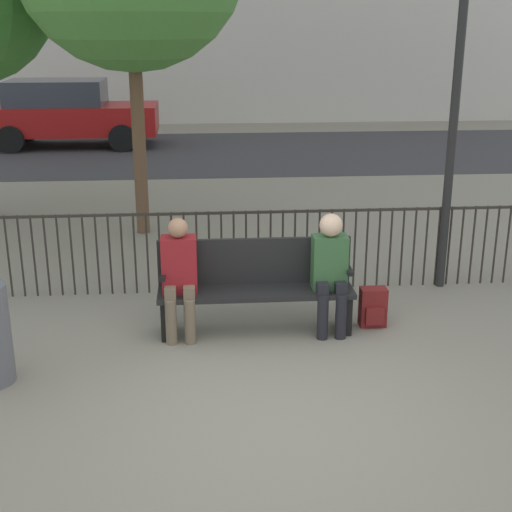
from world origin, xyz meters
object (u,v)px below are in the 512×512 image
Objects in this scene: park_bench at (255,282)px; parked_car_0 at (67,112)px; seated_person_0 at (179,272)px; lamp_post at (458,70)px; backpack at (373,308)px; seated_person_1 at (330,267)px.

parked_car_0 is (-3.75, 11.41, 0.34)m from park_bench.
parked_car_0 is (-3.00, 11.55, 0.17)m from seated_person_0.
park_bench is at bearing -71.83° from parked_car_0.
seated_person_0 is at bearing -170.09° from park_bench.
lamp_post is 0.89× the size of parked_car_0.
park_bench is 3.18m from lamp_post.
park_bench is at bearing 178.37° from backpack.
parked_car_0 is at bearing 113.37° from backpack.
seated_person_0 is 3.71m from lamp_post.
seated_person_1 is 12.38m from parked_car_0.
seated_person_1 reaches higher than park_bench.
park_bench is 1.24m from backpack.
park_bench is at bearing 169.86° from seated_person_1.
parked_car_0 is (-6.02, 10.36, -1.63)m from lamp_post.
seated_person_0 is (-0.75, -0.13, 0.17)m from park_bench.
lamp_post reaches higher than seated_person_1.
park_bench is 0.78m from seated_person_0.
parked_car_0 reaches higher than seated_person_0.
lamp_post is (3.02, 1.18, 1.80)m from seated_person_0.
backpack is at bearing 2.83° from seated_person_0.
backpack is (1.95, 0.10, -0.47)m from seated_person_0.
seated_person_1 is at bearing 0.02° from seated_person_0.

